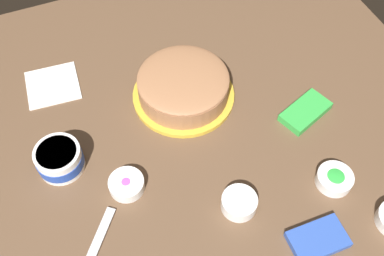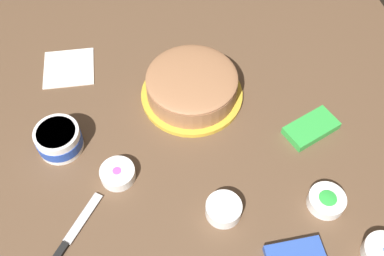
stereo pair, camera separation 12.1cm
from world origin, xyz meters
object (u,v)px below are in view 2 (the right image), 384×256
at_px(spreading_knife, 67,243).
at_px(sprinkle_bowl_green, 327,200).
at_px(sprinkle_bowl_orange, 224,209).
at_px(candy_box_lower, 311,128).
at_px(sprinkle_bowl_rainbow, 118,173).
at_px(frosting_tub, 59,139).
at_px(sprinkle_bowl_blue, 383,252).
at_px(paper_napkin, 69,68).
at_px(frosted_cake, 192,86).

relative_size(spreading_knife, sprinkle_bowl_green, 2.14).
xyz_separation_m(sprinkle_bowl_orange, candy_box_lower, (0.30, 0.19, -0.01)).
height_order(spreading_knife, sprinkle_bowl_rainbow, sprinkle_bowl_rainbow).
xyz_separation_m(frosting_tub, spreading_knife, (-0.00, -0.28, -0.03)).
bearing_deg(sprinkle_bowl_green, spreading_knife, 177.01).
height_order(frosting_tub, sprinkle_bowl_rainbow, frosting_tub).
bearing_deg(sprinkle_bowl_blue, frosting_tub, 146.93).
bearing_deg(spreading_knife, sprinkle_bowl_rainbow, 47.39).
height_order(spreading_knife, paper_napkin, spreading_knife).
xyz_separation_m(frosted_cake, sprinkle_bowl_green, (0.25, -0.41, -0.03)).
bearing_deg(sprinkle_bowl_orange, sprinkle_bowl_green, -6.97).
distance_m(frosted_cake, sprinkle_bowl_green, 0.48).
relative_size(sprinkle_bowl_blue, paper_napkin, 0.62).
distance_m(frosting_tub, sprinkle_bowl_rainbow, 0.19).
relative_size(sprinkle_bowl_orange, sprinkle_bowl_rainbow, 0.98).
relative_size(frosting_tub, sprinkle_bowl_blue, 1.29).
distance_m(sprinkle_bowl_blue, paper_napkin, 1.00).
xyz_separation_m(spreading_knife, sprinkle_bowl_rainbow, (0.14, 0.15, 0.01)).
relative_size(frosting_tub, spreading_knife, 0.61).
height_order(frosted_cake, paper_napkin, frosted_cake).
relative_size(sprinkle_bowl_green, sprinkle_bowl_rainbow, 1.02).
bearing_deg(frosting_tub, frosted_cake, 14.19).
distance_m(frosted_cake, paper_napkin, 0.39).
distance_m(spreading_knife, sprinkle_bowl_blue, 0.73).
xyz_separation_m(sprinkle_bowl_blue, sprinkle_bowl_rainbow, (-0.57, 0.33, -0.00)).
relative_size(spreading_knife, sprinkle_bowl_rainbow, 2.19).
bearing_deg(sprinkle_bowl_rainbow, frosting_tub, 137.82).
bearing_deg(sprinkle_bowl_green, frosted_cake, 121.49).
relative_size(frosted_cake, spreading_knife, 1.49).
bearing_deg(sprinkle_bowl_green, sprinkle_bowl_rainbow, 159.30).
bearing_deg(sprinkle_bowl_orange, frosting_tub, 143.39).
distance_m(frosting_tub, sprinkle_bowl_blue, 0.84).
distance_m(spreading_knife, sprinkle_bowl_orange, 0.38).
relative_size(spreading_knife, paper_napkin, 1.31).
bearing_deg(sprinkle_bowl_rainbow, candy_box_lower, 3.27).
distance_m(sprinkle_bowl_orange, sprinkle_bowl_blue, 0.38).
bearing_deg(sprinkle_bowl_rainbow, spreading_knife, -132.61).
relative_size(candy_box_lower, paper_napkin, 0.97).
distance_m(frosted_cake, frosting_tub, 0.39).
distance_m(frosting_tub, spreading_knife, 0.28).
relative_size(frosting_tub, sprinkle_bowl_green, 1.31).
distance_m(sprinkle_bowl_green, sprinkle_bowl_rainbow, 0.52).
xyz_separation_m(frosted_cake, spreading_knife, (-0.38, -0.37, -0.04)).
xyz_separation_m(frosting_tub, sprinkle_bowl_green, (0.63, -0.31, -0.02)).
bearing_deg(sprinkle_bowl_rainbow, sprinkle_bowl_green, -20.70).
height_order(sprinkle_bowl_green, candy_box_lower, sprinkle_bowl_green).
bearing_deg(sprinkle_bowl_blue, frosted_cake, 120.42).
xyz_separation_m(sprinkle_bowl_orange, sprinkle_bowl_green, (0.25, -0.03, -0.00)).
xyz_separation_m(frosting_tub, paper_napkin, (0.04, 0.28, -0.03)).
relative_size(sprinkle_bowl_blue, candy_box_lower, 0.64).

